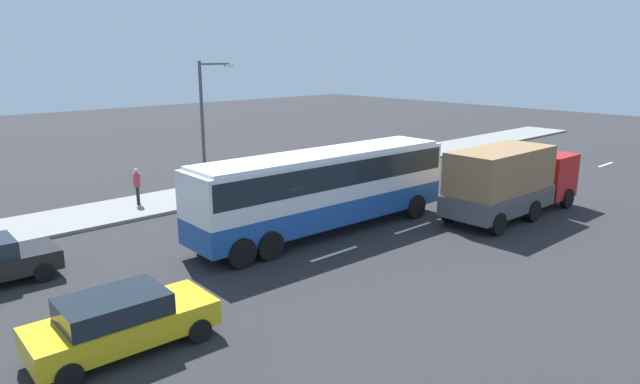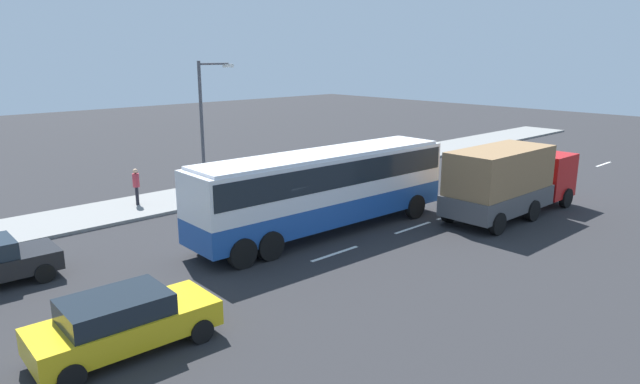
% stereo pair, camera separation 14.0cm
% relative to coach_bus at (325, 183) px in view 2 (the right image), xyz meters
% --- Properties ---
extents(ground_plane, '(120.00, 120.00, 0.00)m').
position_rel_coach_bus_xyz_m(ground_plane, '(-1.50, 0.08, -2.13)').
color(ground_plane, '#28282B').
extents(sidewalk_curb, '(80.00, 4.00, 0.15)m').
position_rel_coach_bus_xyz_m(sidewalk_curb, '(-1.50, 8.87, -2.05)').
color(sidewalk_curb, gray).
rests_on(sidewalk_curb, ground_plane).
extents(lane_centreline, '(47.20, 0.16, 0.01)m').
position_rel_coach_bus_xyz_m(lane_centreline, '(-0.33, -2.19, -2.12)').
color(lane_centreline, white).
rests_on(lane_centreline, ground_plane).
extents(coach_bus, '(12.25, 2.96, 3.43)m').
position_rel_coach_bus_xyz_m(coach_bus, '(0.00, 0.00, 0.00)').
color(coach_bus, '#1E4C9E').
rests_on(coach_bus, ground_plane).
extents(cargo_truck, '(8.14, 2.74, 3.26)m').
position_rel_coach_bus_xyz_m(cargo_truck, '(7.95, -4.00, -0.40)').
color(cargo_truck, red).
rests_on(cargo_truck, ground_plane).
extents(car_white_minivan, '(4.52, 2.06, 1.33)m').
position_rel_coach_bus_xyz_m(car_white_minivan, '(6.50, 3.71, -1.40)').
color(car_white_minivan, white).
rests_on(car_white_minivan, ground_plane).
extents(car_yellow_taxi, '(4.61, 2.13, 1.53)m').
position_rel_coach_bus_xyz_m(car_yellow_taxi, '(-10.35, -3.59, -1.32)').
color(car_yellow_taxi, gold).
rests_on(car_yellow_taxi, ground_plane).
extents(pedestrian_near_curb, '(0.32, 0.32, 1.79)m').
position_rel_coach_bus_xyz_m(pedestrian_near_curb, '(-4.08, 9.06, -0.94)').
color(pedestrian_near_curb, black).
rests_on(pedestrian_near_curb, sidewalk_curb).
extents(street_lamp, '(1.98, 0.24, 6.86)m').
position_rel_coach_bus_xyz_m(street_lamp, '(-1.10, 7.30, 2.00)').
color(street_lamp, '#47474C').
rests_on(street_lamp, sidewalk_curb).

